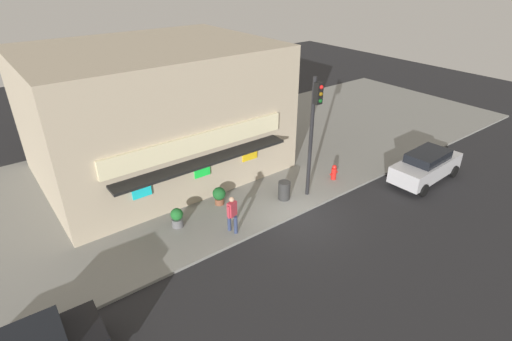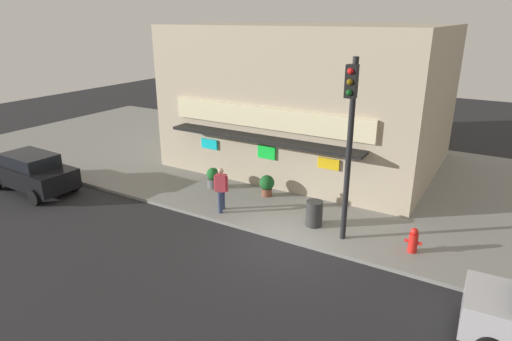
{
  "view_description": "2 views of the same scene",
  "coord_description": "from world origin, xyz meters",
  "px_view_note": "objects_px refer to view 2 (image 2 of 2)",
  "views": [
    {
      "loc": [
        -10.62,
        -10.77,
        10.31
      ],
      "look_at": [
        -0.62,
        2.31,
        1.59
      ],
      "focal_mm": 27.86,
      "sensor_mm": 36.0,
      "label": 1
    },
    {
      "loc": [
        5.65,
        -11.4,
        7.05
      ],
      "look_at": [
        -2.27,
        1.86,
        1.54
      ],
      "focal_mm": 30.43,
      "sensor_mm": 36.0,
      "label": 2
    }
  ],
  "objects_px": {
    "fire_hydrant": "(413,240)",
    "potted_plant_by_window": "(213,177)",
    "trash_can": "(314,213)",
    "traffic_light": "(350,130)",
    "parked_car_black": "(32,172)",
    "pedestrian": "(221,188)",
    "potted_plant_by_doorway": "(267,184)"
  },
  "relations": [
    {
      "from": "traffic_light",
      "to": "potted_plant_by_window",
      "type": "relative_size",
      "value": 6.61
    },
    {
      "from": "pedestrian",
      "to": "parked_car_black",
      "type": "distance_m",
      "value": 8.54
    },
    {
      "from": "traffic_light",
      "to": "pedestrian",
      "type": "height_order",
      "value": "traffic_light"
    },
    {
      "from": "trash_can",
      "to": "pedestrian",
      "type": "height_order",
      "value": "pedestrian"
    },
    {
      "from": "traffic_light",
      "to": "trash_can",
      "type": "relative_size",
      "value": 6.43
    },
    {
      "from": "pedestrian",
      "to": "trash_can",
      "type": "bearing_deg",
      "value": 11.02
    },
    {
      "from": "fire_hydrant",
      "to": "pedestrian",
      "type": "distance_m",
      "value": 6.87
    },
    {
      "from": "pedestrian",
      "to": "potted_plant_by_doorway",
      "type": "xyz_separation_m",
      "value": [
        0.73,
        2.16,
        -0.45
      ]
    },
    {
      "from": "pedestrian",
      "to": "potted_plant_by_window",
      "type": "bearing_deg",
      "value": 133.65
    },
    {
      "from": "pedestrian",
      "to": "traffic_light",
      "type": "bearing_deg",
      "value": 2.63
    },
    {
      "from": "pedestrian",
      "to": "parked_car_black",
      "type": "xyz_separation_m",
      "value": [
        -8.25,
        -2.17,
        -0.21
      ]
    },
    {
      "from": "fire_hydrant",
      "to": "potted_plant_by_window",
      "type": "height_order",
      "value": "potted_plant_by_window"
    },
    {
      "from": "trash_can",
      "to": "potted_plant_by_window",
      "type": "xyz_separation_m",
      "value": [
        -5.13,
        1.08,
        0.0
      ]
    },
    {
      "from": "traffic_light",
      "to": "parked_car_black",
      "type": "xyz_separation_m",
      "value": [
        -12.91,
        -2.38,
        -2.99
      ]
    },
    {
      "from": "fire_hydrant",
      "to": "potted_plant_by_window",
      "type": "xyz_separation_m",
      "value": [
        -8.49,
        1.18,
        0.06
      ]
    },
    {
      "from": "parked_car_black",
      "to": "potted_plant_by_doorway",
      "type": "bearing_deg",
      "value": 25.75
    },
    {
      "from": "fire_hydrant",
      "to": "potted_plant_by_window",
      "type": "bearing_deg",
      "value": 172.09
    },
    {
      "from": "trash_can",
      "to": "potted_plant_by_window",
      "type": "height_order",
      "value": "trash_can"
    },
    {
      "from": "pedestrian",
      "to": "potted_plant_by_window",
      "type": "xyz_separation_m",
      "value": [
        -1.67,
        1.75,
        -0.47
      ]
    },
    {
      "from": "trash_can",
      "to": "potted_plant_by_doorway",
      "type": "relative_size",
      "value": 1.04
    },
    {
      "from": "fire_hydrant",
      "to": "parked_car_black",
      "type": "height_order",
      "value": "parked_car_black"
    },
    {
      "from": "traffic_light",
      "to": "trash_can",
      "type": "distance_m",
      "value": 3.49
    },
    {
      "from": "pedestrian",
      "to": "parked_car_black",
      "type": "relative_size",
      "value": 0.4
    },
    {
      "from": "fire_hydrant",
      "to": "parked_car_black",
      "type": "relative_size",
      "value": 0.19
    },
    {
      "from": "fire_hydrant",
      "to": "potted_plant_by_window",
      "type": "distance_m",
      "value": 8.58
    },
    {
      "from": "traffic_light",
      "to": "parked_car_black",
      "type": "height_order",
      "value": "traffic_light"
    },
    {
      "from": "potted_plant_by_doorway",
      "to": "potted_plant_by_window",
      "type": "xyz_separation_m",
      "value": [
        -2.4,
        -0.41,
        -0.03
      ]
    },
    {
      "from": "trash_can",
      "to": "pedestrian",
      "type": "bearing_deg",
      "value": -168.98
    },
    {
      "from": "fire_hydrant",
      "to": "trash_can",
      "type": "relative_size",
      "value": 0.9
    },
    {
      "from": "fire_hydrant",
      "to": "potted_plant_by_doorway",
      "type": "height_order",
      "value": "potted_plant_by_doorway"
    },
    {
      "from": "trash_can",
      "to": "pedestrian",
      "type": "relative_size",
      "value": 0.53
    },
    {
      "from": "fire_hydrant",
      "to": "trash_can",
      "type": "xyz_separation_m",
      "value": [
        -3.36,
        0.1,
        0.06
      ]
    }
  ]
}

